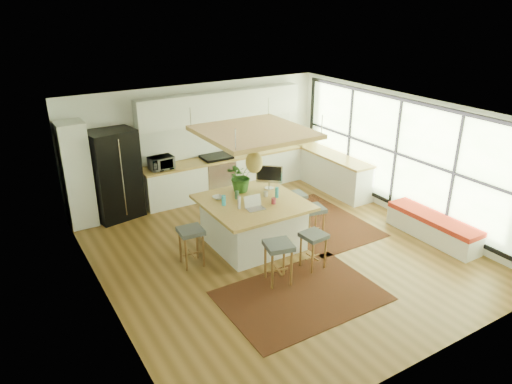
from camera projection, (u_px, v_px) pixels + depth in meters
floor at (278, 251)px, 9.18m from camera, size 7.00×7.00×0.00m
ceiling at (281, 114)px, 8.14m from camera, size 7.00×7.00×0.00m
wall_back at (199, 140)px, 11.42m from camera, size 6.50×0.00×6.50m
wall_front at (436, 276)px, 5.90m from camera, size 6.50×0.00×6.50m
wall_left at (100, 228)px, 7.11m from camera, size 0.00×7.00×7.00m
wall_right at (404, 157)px, 10.22m from camera, size 0.00×7.00×7.00m
window_wall at (403, 155)px, 10.19m from camera, size 0.10×6.20×2.60m
pantry at (77, 175)px, 9.84m from camera, size 0.55×0.60×2.25m
back_counter_base at (226, 175)px, 11.79m from camera, size 4.20×0.60×0.88m
back_counter_top at (225, 158)px, 11.61m from camera, size 4.24×0.64×0.05m
backsplash at (219, 137)px, 11.67m from camera, size 4.20×0.02×0.80m
upper_cabinets at (221, 106)px, 11.24m from camera, size 4.20×0.34×0.70m
range at (217, 175)px, 11.64m from camera, size 0.76×0.62×1.00m
right_counter_base at (331, 172)px, 12.00m from camera, size 0.60×2.50×0.88m
right_counter_top at (332, 155)px, 11.82m from camera, size 0.64×2.54×0.05m
window_bench at (433, 227)px, 9.55m from camera, size 0.52×2.00×0.50m
ceiling_panel at (254, 147)px, 8.57m from camera, size 1.86×1.86×0.80m
rug_near at (301, 296)px, 7.80m from camera, size 2.60×1.80×0.01m
rug_right at (317, 222)px, 10.33m from camera, size 1.80×2.60×0.01m
fridge at (114, 177)px, 10.28m from camera, size 1.11×0.94×1.98m
island at (253, 223)px, 9.27m from camera, size 1.85×1.85×0.93m
stool_near_left at (278, 264)px, 8.05m from camera, size 0.54×0.54×0.76m
stool_near_right at (313, 250)px, 8.49m from camera, size 0.44×0.44×0.69m
stool_right_front at (312, 223)px, 9.49m from camera, size 0.49×0.49×0.71m
stool_right_back at (295, 207)px, 10.24m from camera, size 0.44×0.44×0.66m
stool_left_side at (192, 247)px, 8.59m from camera, size 0.46×0.46×0.73m
laptop at (255, 203)px, 8.69m from camera, size 0.36×0.38×0.25m
monitor at (269, 177)px, 9.58m from camera, size 0.54×0.50×0.51m
microwave at (161, 162)px, 10.70m from camera, size 0.55×0.33×0.36m
island_plant at (241, 179)px, 9.47m from camera, size 0.76×0.80×0.51m
island_bowl at (218, 198)px, 9.18m from camera, size 0.23×0.23×0.05m
island_bottle_0 at (225, 201)px, 8.87m from camera, size 0.07×0.07×0.19m
island_bottle_1 at (238, 204)px, 8.74m from camera, size 0.07×0.07×0.19m
island_bottle_2 at (272, 199)px, 8.93m from camera, size 0.07×0.07×0.19m
island_bottle_3 at (267, 192)px, 9.26m from camera, size 0.07×0.07×0.19m
island_bottle_4 at (237, 194)px, 9.15m from camera, size 0.07×0.07×0.19m
island_bottle_5 at (277, 193)px, 9.21m from camera, size 0.07×0.07×0.19m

